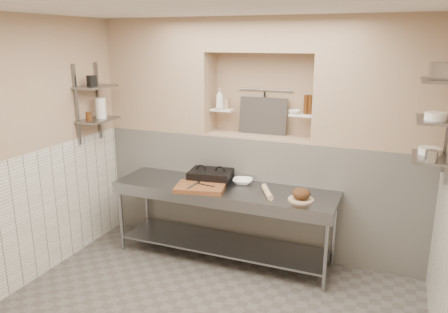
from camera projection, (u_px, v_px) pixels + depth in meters
The scene contains 44 objects.
wall_left at pixel (18, 154), 4.48m from camera, with size 0.10×3.90×2.80m, color tan.
wall_back at pixel (266, 133), 5.52m from camera, with size 4.00×0.10×2.80m, color tan.
wall_front at pixel (5, 304), 1.95m from camera, with size 4.00×0.10×2.80m, color tan.
backwall_lower at pixel (259, 191), 5.48m from camera, with size 4.00×0.40×1.40m, color white.
alcove_sill at pixel (260, 136), 5.30m from camera, with size 1.30×0.40×0.02m, color tan.
backwall_pillar_left at pixel (163, 75), 5.60m from camera, with size 1.35×0.40×1.40m, color tan.
backwall_pillar_right at pixel (380, 83), 4.64m from camera, with size 1.35×0.40×1.40m, color tan.
backwall_header at pixel (262, 34), 4.99m from camera, with size 1.30×0.40×0.40m, color tan.
wainscot_left at pixel (30, 219), 4.64m from camera, with size 0.02×3.90×1.40m, color white.
wainscot_right at pixel (445, 300), 3.19m from camera, with size 0.02×3.90×1.40m, color white.
alcove_shelf_left at pixel (222, 110), 5.41m from camera, with size 0.28×0.16×0.03m, color white.
alcove_shelf_right at pixel (302, 115), 5.04m from camera, with size 0.28×0.16×0.03m, color white.
utensil_rail at pixel (265, 90), 5.31m from camera, with size 0.02×0.02×0.70m, color gray.
hanging_steel at pixel (264, 104), 5.34m from camera, with size 0.02×0.02×0.30m, color black.
splash_panel at pixel (263, 116), 5.33m from camera, with size 0.60×0.02×0.45m, color #383330.
shelf_rail_left_a at pixel (98, 101), 5.47m from camera, with size 0.03×0.03×0.95m, color slate.
shelf_rail_left_b at pixel (77, 105), 5.11m from camera, with size 0.03×0.03×0.95m, color slate.
wall_shelf_left_lower at pixel (98, 120), 5.29m from camera, with size 0.30×0.50×0.03m, color slate.
wall_shelf_left_upper at pixel (96, 87), 5.19m from camera, with size 0.30×0.50×0.03m, color slate.
wall_shelf_right_lower at pixel (430, 158), 3.98m from camera, with size 0.30×0.50×0.03m, color slate.
wall_shelf_right_mid at pixel (434, 120), 3.89m from camera, with size 0.30×0.50×0.03m, color slate.
wall_shelf_right_upper at pixel (439, 80), 3.80m from camera, with size 0.30×0.50×0.03m, color slate.
prep_table at pixel (223, 208), 5.08m from camera, with size 2.60×0.70×0.90m.
panini_press at pixel (211, 176), 5.21m from camera, with size 0.54×0.42×0.13m.
cutting_board at pixel (200, 187), 4.94m from camera, with size 0.55×0.38×0.05m, color brown.
knife_blade at pixel (205, 185), 4.94m from camera, with size 0.26×0.03×0.01m, color gray.
tongs at pixel (193, 185), 4.91m from camera, with size 0.02×0.02×0.27m, color gray.
mixing_bowl at pixel (243, 181), 5.13m from camera, with size 0.23×0.23×0.06m, color white.
rolling_pin at pixel (267, 192), 4.77m from camera, with size 0.06×0.06×0.40m, color beige.
bread_board at pixel (301, 199), 4.61m from camera, with size 0.27×0.27×0.02m, color beige.
bread_loaf at pixel (301, 193), 4.60m from camera, with size 0.20×0.20×0.12m, color #4C2D19.
bottle_soap at pixel (220, 99), 5.33m from camera, with size 0.10×0.10×0.26m, color white.
jar_alcove at pixel (226, 104), 5.40m from camera, with size 0.08×0.08×0.12m, color tan.
bowl_alcove at pixel (294, 112), 5.05m from camera, with size 0.14×0.14×0.04m, color white.
condiment_a at pixel (311, 105), 4.98m from camera, with size 0.06×0.06×0.22m, color #44230E.
condiment_b at pixel (306, 104), 5.00m from camera, with size 0.06×0.06×0.22m, color #44230E.
condiment_c at pixel (314, 109), 4.99m from camera, with size 0.07×0.07×0.12m, color white.
jug_left at pixel (101, 108), 5.32m from camera, with size 0.12×0.12×0.25m, color white.
jar_left at pixel (89, 117), 5.13m from camera, with size 0.07×0.07×0.11m, color #44230E.
box_left_upper at pixel (92, 81), 5.12m from camera, with size 0.09×0.09×0.12m, color black.
bowl_right at pixel (430, 151), 4.05m from camera, with size 0.20×0.20×0.06m, color white.
canister_right at pixel (432, 156), 3.78m from camera, with size 0.11×0.11×0.11m, color gray.
bowl_right_mid at pixel (436, 116), 3.81m from camera, with size 0.18×0.18×0.07m, color white.
basket_right at pixel (441, 71), 3.76m from camera, with size 0.18×0.22×0.14m, color gray.
Camera 1 is at (1.55, -3.21, 2.54)m, focal length 35.00 mm.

